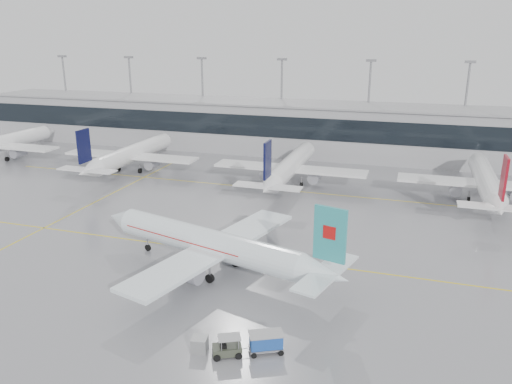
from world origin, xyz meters
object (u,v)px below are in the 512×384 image
(baggage_tug, at_px, (227,349))
(gse_unit, at_px, (200,344))
(air_canada_jet, at_px, (215,245))
(baggage_cart, at_px, (266,341))

(baggage_tug, height_order, gse_unit, baggage_tug)
(baggage_tug, relative_size, gse_unit, 2.73)
(air_canada_jet, distance_m, baggage_cart, 17.59)
(gse_unit, bearing_deg, baggage_cart, 6.82)
(air_canada_jet, bearing_deg, baggage_cart, 143.21)
(air_canada_jet, xyz_separation_m, gse_unit, (4.80, -15.56, -2.86))
(baggage_tug, xyz_separation_m, baggage_cart, (3.22, 1.62, 0.46))
(baggage_cart, bearing_deg, air_canada_jet, 101.02)
(gse_unit, bearing_deg, baggage_tug, -6.51)
(baggage_tug, height_order, baggage_cart, baggage_cart)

